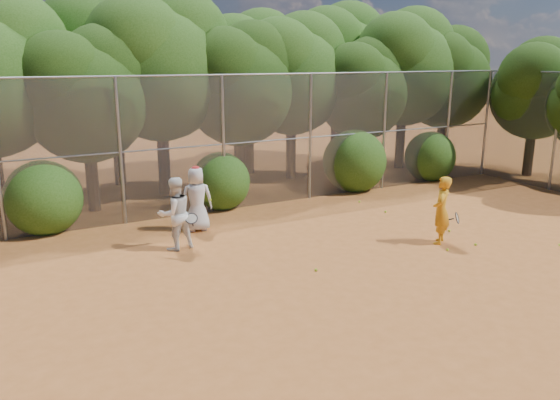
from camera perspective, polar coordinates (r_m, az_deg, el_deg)
ground at (r=12.21m, az=9.84°, el=-7.05°), size 80.00×80.00×0.00m
fence_back at (r=16.59m, az=-3.11°, el=6.24°), size 20.05×0.09×4.03m
fence_side at (r=20.97m, az=26.90°, el=6.45°), size 0.09×6.09×4.03m
tree_2 at (r=16.91m, az=-19.62°, el=10.81°), size 3.99×3.47×5.47m
tree_3 at (r=18.43m, az=-12.44°, el=14.08°), size 4.89×4.26×6.70m
tree_4 at (r=18.74m, az=-4.30°, el=12.42°), size 4.19×3.64×5.73m
tree_5 at (r=20.59m, az=1.28°, el=13.46°), size 4.51×3.92×6.17m
tree_6 at (r=21.14m, az=8.66°, el=11.76°), size 3.86×3.36×5.29m
tree_7 at (r=23.17m, az=12.93°, el=13.81°), size 4.77×4.14×6.53m
tree_8 at (r=24.31m, az=16.98°, el=12.48°), size 4.25×3.70×5.82m
tree_10 at (r=20.32m, az=-17.07°, el=14.47°), size 5.15×4.48×7.06m
tree_11 at (r=21.54m, az=-3.27°, el=13.80°), size 4.64×4.03×6.35m
tree_12 at (r=24.31m, az=6.05°, el=14.66°), size 5.02×4.37×6.88m
tree_13 at (r=23.22m, az=25.26°, el=10.80°), size 3.86×3.36×5.29m
bush_0 at (r=15.57m, az=-23.50°, el=0.53°), size 2.00×2.00×2.00m
bush_1 at (r=16.72m, az=-6.23°, el=2.23°), size 1.80×1.80×1.80m
bush_2 at (r=19.09m, az=7.79°, el=4.34°), size 2.20×2.20×2.20m
bush_3 at (r=21.35m, az=15.42°, el=4.63°), size 1.90×1.90×1.90m
player_yellow at (r=13.95m, az=16.51°, el=-1.04°), size 0.87×0.70×1.69m
player_teen at (r=14.53m, az=-8.69°, el=0.12°), size 0.93×0.70×1.75m
player_white at (r=13.19m, az=-10.91°, el=-1.41°), size 0.97×0.87×1.76m
ball_0 at (r=14.24m, az=19.75°, el=-4.39°), size 0.07×0.07×0.07m
ball_1 at (r=16.53m, az=10.96°, el=-1.20°), size 0.07×0.07×0.07m
ball_2 at (r=13.65m, az=17.11°, el=-4.99°), size 0.07×0.07×0.07m
ball_3 at (r=15.15m, az=17.27°, el=-3.07°), size 0.07×0.07×0.07m
ball_4 at (r=11.88m, az=3.78°, el=-7.30°), size 0.07×0.07×0.07m
ball_5 at (r=17.53m, az=8.30°, el=-0.17°), size 0.07×0.07×0.07m
ball_6 at (r=15.04m, az=27.19°, el=-4.19°), size 0.07×0.07×0.07m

